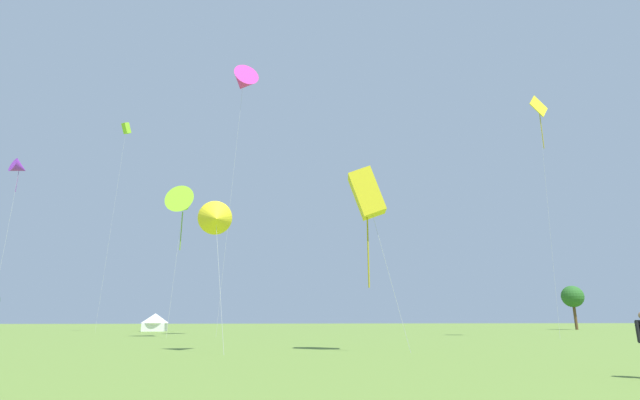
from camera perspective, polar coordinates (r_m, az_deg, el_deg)
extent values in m
cube|color=yellow|center=(49.93, 25.43, 10.44)|extent=(2.47, 0.89, 2.52)
cylinder|color=#A79518|center=(48.99, 25.75, 7.78)|extent=(0.08, 0.08, 3.69)
cylinder|color=#B2B2B7|center=(45.47, 26.43, -1.37)|extent=(2.02, 1.64, 21.46)
cube|color=yellow|center=(24.12, 5.79, 0.80)|extent=(2.13, 1.58, 2.68)
cylinder|color=#A79518|center=(23.54, 5.97, -5.68)|extent=(0.08, 0.08, 4.17)
cylinder|color=#B2B2B7|center=(23.29, 8.37, -8.45)|extent=(1.76, 0.73, 7.89)
cone|color=yellow|center=(23.84, -12.78, -2.22)|extent=(1.97, 2.06, 2.06)
cylinder|color=#B2B2B7|center=(22.62, -12.33, -9.90)|extent=(0.82, 1.49, 6.48)
cube|color=#99DB2D|center=(69.69, -22.85, 8.19)|extent=(1.36, 1.44, 1.64)
cylinder|color=#B2B2B7|center=(65.36, -24.39, -2.66)|extent=(0.57, 1.33, 27.16)
cone|color=#99DB2D|center=(45.28, -16.57, -0.51)|extent=(3.32, 3.43, 3.20)
cylinder|color=olive|center=(44.76, -16.80, -3.66)|extent=(0.09, 0.09, 3.65)
cylinder|color=#B2B2B7|center=(43.85, -17.50, -8.02)|extent=(0.46, 0.94, 12.08)
cone|color=purple|center=(52.61, -33.19, 3.36)|extent=(2.10, 2.10, 1.70)
cylinder|color=#63238B|center=(52.26, -33.40, 1.90)|extent=(0.04, 0.04, 2.04)
cylinder|color=#B2B2B7|center=(50.59, -34.49, -4.92)|extent=(0.27, 0.99, 15.59)
cone|color=#E02DA3|center=(51.32, -9.48, 14.23)|extent=(3.43, 3.60, 3.22)
cylinder|color=#B2B2B7|center=(45.80, -10.99, 0.25)|extent=(1.35, 1.52, 26.10)
cylinder|color=black|center=(15.37, 34.67, -13.25)|extent=(0.09, 0.09, 0.55)
cube|color=white|center=(68.67, -19.81, -14.59)|extent=(2.92, 2.92, 1.09)
cone|color=white|center=(68.67, -19.72, -13.61)|extent=(3.64, 3.64, 1.28)
cylinder|color=brown|center=(85.98, 29.05, -12.52)|extent=(0.44, 0.44, 3.98)
sphere|color=#286023|center=(86.05, 28.79, -10.42)|extent=(3.41, 3.41, 3.41)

